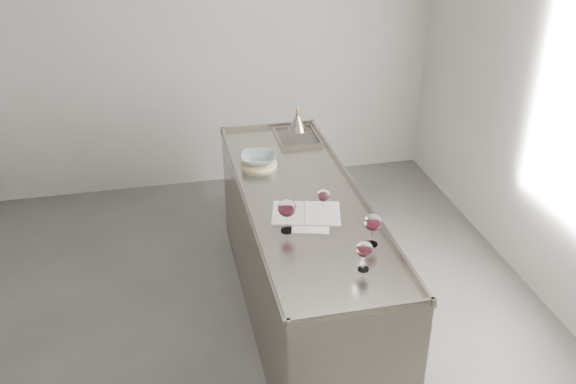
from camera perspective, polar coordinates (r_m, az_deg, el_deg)
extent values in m
cube|color=#4B4946|center=(4.36, -4.39, -14.07)|extent=(4.50, 5.00, 0.02)
cube|color=#ADAAA7|center=(5.92, -8.66, 13.13)|extent=(4.50, 0.02, 2.80)
cube|color=gray|center=(4.37, 1.30, -5.99)|extent=(0.75, 2.40, 0.92)
cube|color=gray|center=(4.12, 1.37, -0.59)|extent=(0.77, 2.42, 0.02)
cube|color=gray|center=(3.16, 6.59, -10.45)|extent=(0.77, 0.02, 0.03)
cube|color=gray|center=(5.16, -1.78, 5.91)|extent=(0.77, 0.02, 0.03)
cube|color=gray|center=(4.05, -3.64, -0.83)|extent=(0.02, 2.42, 0.03)
cube|color=gray|center=(4.21, 6.21, 0.23)|extent=(0.02, 2.42, 0.03)
cube|color=#595654|center=(4.96, 0.81, 4.71)|extent=(0.30, 0.38, 0.01)
cylinder|color=white|center=(3.77, -0.09, -3.43)|extent=(0.08, 0.08, 0.00)
cylinder|color=white|center=(3.74, -0.09, -2.73)|extent=(0.01, 0.01, 0.10)
ellipsoid|color=white|center=(3.69, -0.09, -1.41)|extent=(0.11, 0.11, 0.11)
cylinder|color=#3C0815|center=(3.70, -0.09, -1.74)|extent=(0.08, 0.08, 0.02)
cylinder|color=white|center=(3.47, 6.70, -6.81)|extent=(0.06, 0.06, 0.00)
cylinder|color=white|center=(3.44, 6.75, -6.21)|extent=(0.01, 0.01, 0.08)
ellipsoid|color=white|center=(3.40, 6.82, -5.07)|extent=(0.09, 0.09, 0.09)
cylinder|color=#37070E|center=(3.41, 6.80, -5.35)|extent=(0.06, 0.06, 0.02)
cylinder|color=white|center=(3.68, 7.42, -4.58)|extent=(0.07, 0.07, 0.00)
cylinder|color=white|center=(3.65, 7.47, -3.93)|extent=(0.01, 0.01, 0.10)
ellipsoid|color=white|center=(3.60, 7.56, -2.68)|extent=(0.10, 0.10, 0.11)
cylinder|color=#3C0814|center=(3.61, 7.54, -2.99)|extent=(0.07, 0.07, 0.02)
cylinder|color=white|center=(3.96, 3.15, -1.76)|extent=(0.06, 0.06, 0.00)
cylinder|color=white|center=(3.94, 3.17, -1.24)|extent=(0.01, 0.01, 0.08)
ellipsoid|color=white|center=(3.90, 3.20, -0.29)|extent=(0.08, 0.08, 0.08)
cylinder|color=#3A0812|center=(3.91, 3.19, -0.51)|extent=(0.06, 0.06, 0.02)
cube|color=white|center=(3.93, 0.08, -1.89)|extent=(0.27, 0.33, 0.01)
cube|color=white|center=(3.93, 3.17, -1.94)|extent=(0.27, 0.33, 0.01)
cylinder|color=white|center=(3.93, 1.63, -1.84)|extent=(0.08, 0.28, 0.01)
cube|color=white|center=(3.88, 2.09, -2.46)|extent=(0.30, 0.37, 0.00)
cylinder|color=beige|center=(4.54, -2.63, 2.52)|extent=(0.33, 0.33, 0.02)
imported|color=gray|center=(4.52, -2.64, 2.98)|extent=(0.30, 0.30, 0.06)
cone|color=#9B938A|center=(5.09, 0.86, 6.16)|extent=(0.15, 0.15, 0.13)
cylinder|color=#9B938A|center=(5.06, 0.86, 6.99)|extent=(0.03, 0.03, 0.03)
cylinder|color=#AF7930|center=(5.05, 0.86, 7.24)|extent=(0.04, 0.04, 0.02)
cone|color=#9B938A|center=(5.04, 0.87, 7.55)|extent=(0.03, 0.03, 0.04)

